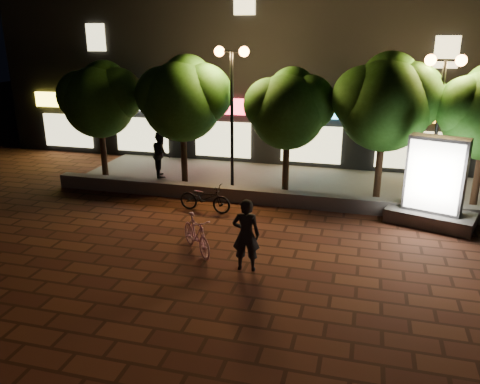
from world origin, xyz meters
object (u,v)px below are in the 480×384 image
(tree_far_left, at_px, (101,97))
(tree_left, at_px, (184,96))
(tree_mid, at_px, (289,106))
(scooter_pink, at_px, (196,234))
(street_lamp_right, at_px, (442,92))
(tree_right, at_px, (387,100))
(rider, at_px, (246,235))
(ad_kiosk, at_px, (434,190))
(scooter_parked, at_px, (205,198))
(street_lamp_left, at_px, (232,82))
(pedestrian, at_px, (161,154))

(tree_far_left, bearing_deg, tree_left, 0.00)
(tree_far_left, distance_m, tree_mid, 7.50)
(tree_mid, height_order, scooter_pink, tree_mid)
(tree_left, height_order, street_lamp_right, street_lamp_right)
(tree_right, xyz_separation_m, rider, (-3.27, -6.39, -2.62))
(tree_mid, bearing_deg, tree_far_left, 180.00)
(tree_far_left, distance_m, scooter_pink, 8.77)
(rider, bearing_deg, tree_far_left, -47.42)
(tree_left, relative_size, ad_kiosk, 1.72)
(tree_mid, distance_m, scooter_parked, 4.50)
(tree_mid, height_order, ad_kiosk, tree_mid)
(tree_right, distance_m, rider, 7.64)
(scooter_pink, xyz_separation_m, rider, (1.54, -0.62, 0.42))
(tree_left, distance_m, scooter_parked, 4.37)
(tree_mid, bearing_deg, street_lamp_left, -172.69)
(tree_right, xyz_separation_m, scooter_pink, (-4.81, -5.77, -3.04))
(street_lamp_left, xyz_separation_m, pedestrian, (-3.23, 0.79, -3.02))
(tree_left, distance_m, street_lamp_left, 2.05)
(tree_far_left, xyz_separation_m, pedestrian, (2.22, 0.52, -2.28))
(street_lamp_left, distance_m, street_lamp_right, 7.00)
(street_lamp_right, xyz_separation_m, pedestrian, (-10.23, 0.79, -2.88))
(tree_far_left, bearing_deg, tree_right, 0.00)
(street_lamp_right, bearing_deg, pedestrian, 175.59)
(street_lamp_left, height_order, rider, street_lamp_left)
(rider, xyz_separation_m, pedestrian, (-5.32, 6.92, 0.07))
(rider, bearing_deg, street_lamp_right, -135.83)
(tree_left, bearing_deg, street_lamp_left, -7.70)
(tree_left, distance_m, rider, 7.96)
(tree_mid, height_order, scooter_parked, tree_mid)
(street_lamp_right, distance_m, scooter_pink, 9.13)
(tree_right, height_order, ad_kiosk, tree_right)
(tree_left, distance_m, tree_right, 7.30)
(tree_right, height_order, pedestrian, tree_right)
(scooter_pink, height_order, pedestrian, pedestrian)
(rider, relative_size, scooter_parked, 1.04)
(tree_right, distance_m, ad_kiosk, 3.50)
(tree_mid, xyz_separation_m, street_lamp_right, (4.95, -0.26, 0.68))
(tree_mid, xyz_separation_m, scooter_pink, (-1.50, -5.77, -2.69))
(tree_left, bearing_deg, street_lamp_right, -1.68)
(street_lamp_right, bearing_deg, tree_mid, 176.96)
(street_lamp_right, bearing_deg, tree_far_left, 178.79)
(scooter_parked, relative_size, pedestrian, 0.98)
(tree_left, relative_size, scooter_parked, 2.69)
(tree_left, relative_size, rider, 2.59)
(scooter_parked, bearing_deg, street_lamp_right, -65.62)
(tree_right, bearing_deg, tree_left, -180.00)
(ad_kiosk, distance_m, scooter_pink, 7.44)
(tree_right, distance_m, street_lamp_left, 5.38)
(tree_left, relative_size, street_lamp_left, 0.94)
(street_lamp_left, xyz_separation_m, street_lamp_right, (7.00, 0.00, -0.13))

